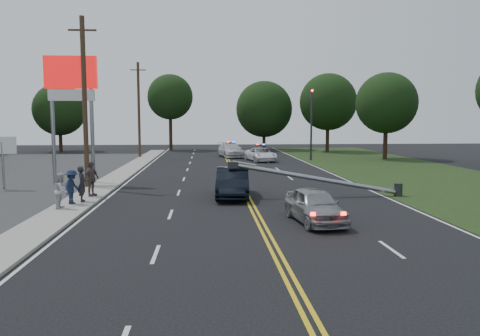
{
  "coord_description": "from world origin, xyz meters",
  "views": [
    {
      "loc": [
        -2.11,
        -16.08,
        4.12
      ],
      "look_at": [
        -0.47,
        6.9,
        1.7
      ],
      "focal_mm": 35.0,
      "sensor_mm": 36.0,
      "label": 1
    }
  ],
  "objects": [
    {
      "name": "bystander_b",
      "position": [
        -8.65,
        5.23,
        0.92
      ],
      "size": [
        0.61,
        0.78,
        1.6
      ],
      "primitive_type": "imported",
      "rotation": [
        0.0,
        0.0,
        1.57
      ],
      "color": "#BAB9BF",
      "rests_on": "sidewalk"
    },
    {
      "name": "pylon_sign",
      "position": [
        -10.5,
        14.0,
        6.0
      ],
      "size": [
        3.2,
        0.35,
        8.0
      ],
      "color": "gray",
      "rests_on": "ground"
    },
    {
      "name": "fallen_streetlight",
      "position": [
        4.19,
        8.0,
        0.92
      ],
      "size": [
        9.36,
        0.44,
        1.91
      ],
      "color": "#2D2D30",
      "rests_on": "ground"
    },
    {
      "name": "bystander_d",
      "position": [
        -8.11,
        8.44,
        1.04
      ],
      "size": [
        0.9,
        1.16,
        1.83
      ],
      "primitive_type": "imported",
      "rotation": [
        0.0,
        0.0,
        1.08
      ],
      "color": "#5F4E4C",
      "rests_on": "sidewalk"
    },
    {
      "name": "tree_9",
      "position": [
        16.22,
        30.79,
        5.73
      ],
      "size": [
        6.2,
        6.2,
        8.84
      ],
      "color": "black",
      "rests_on": "ground"
    },
    {
      "name": "tree_7",
      "position": [
        5.61,
        46.67,
        5.42
      ],
      "size": [
        7.52,
        7.52,
        9.18
      ],
      "color": "black",
      "rests_on": "ground"
    },
    {
      "name": "tree_8",
      "position": [
        13.15,
        42.18,
        6.24
      ],
      "size": [
        7.14,
        7.14,
        9.82
      ],
      "color": "black",
      "rests_on": "ground"
    },
    {
      "name": "ground",
      "position": [
        0.0,
        0.0,
        0.0
      ],
      "size": [
        120.0,
        120.0,
        0.0
      ],
      "primitive_type": "plane",
      "color": "black",
      "rests_on": "ground"
    },
    {
      "name": "centerline_yellow",
      "position": [
        0.0,
        10.0,
        0.01
      ],
      "size": [
        0.36,
        80.0,
        0.0
      ],
      "primitive_type": "cube",
      "color": "gold",
      "rests_on": "ground"
    },
    {
      "name": "tree_6",
      "position": [
        -6.87,
        46.57,
        6.99
      ],
      "size": [
        5.96,
        5.96,
        9.99
      ],
      "color": "black",
      "rests_on": "ground"
    },
    {
      "name": "bystander_a",
      "position": [
        -8.16,
        6.86,
        0.99
      ],
      "size": [
        0.55,
        0.71,
        1.73
      ],
      "primitive_type": "imported",
      "rotation": [
        0.0,
        0.0,
        1.8
      ],
      "color": "#222229",
      "rests_on": "sidewalk"
    },
    {
      "name": "waiting_sedan",
      "position": [
        2.16,
        2.03,
        0.69
      ],
      "size": [
        2.11,
        4.23,
        1.38
      ],
      "primitive_type": "imported",
      "rotation": [
        0.0,
        0.0,
        0.12
      ],
      "color": "gray",
      "rests_on": "ground"
    },
    {
      "name": "emergency_b",
      "position": [
        0.49,
        34.37,
        0.77
      ],
      "size": [
        3.07,
        5.62,
        1.54
      ],
      "primitive_type": "imported",
      "rotation": [
        0.0,
        0.0,
        0.18
      ],
      "color": "silver",
      "rests_on": "ground"
    },
    {
      "name": "emergency_a",
      "position": [
        3.16,
        29.34,
        0.65
      ],
      "size": [
        3.12,
        5.06,
        1.31
      ],
      "primitive_type": "imported",
      "rotation": [
        0.0,
        0.0,
        0.21
      ],
      "color": "white",
      "rests_on": "ground"
    },
    {
      "name": "utility_pole_mid",
      "position": [
        -9.2,
        12.0,
        5.08
      ],
      "size": [
        1.6,
        0.28,
        10.0
      ],
      "color": "#382619",
      "rests_on": "ground"
    },
    {
      "name": "small_sign",
      "position": [
        -14.0,
        12.0,
        2.33
      ],
      "size": [
        1.6,
        0.14,
        3.1
      ],
      "color": "gray",
      "rests_on": "ground"
    },
    {
      "name": "tree_5",
      "position": [
        -20.64,
        44.79,
        5.29
      ],
      "size": [
        6.53,
        6.53,
        8.57
      ],
      "color": "black",
      "rests_on": "ground"
    },
    {
      "name": "grass_verge",
      "position": [
        13.5,
        10.0,
        0.01
      ],
      "size": [
        12.0,
        80.0,
        0.01
      ],
      "primitive_type": "cube",
      "color": "black",
      "rests_on": "ground"
    },
    {
      "name": "utility_pole_far",
      "position": [
        -9.2,
        34.0,
        5.08
      ],
      "size": [
        1.6,
        0.28,
        10.0
      ],
      "color": "#382619",
      "rests_on": "ground"
    },
    {
      "name": "crashed_sedan",
      "position": [
        -0.76,
        8.33,
        0.78
      ],
      "size": [
        1.94,
        4.84,
        1.57
      ],
      "primitive_type": "imported",
      "rotation": [
        0.0,
        0.0,
        -0.06
      ],
      "color": "black",
      "rests_on": "ground"
    },
    {
      "name": "bystander_c",
      "position": [
        -8.47,
        6.23,
        0.93
      ],
      "size": [
        0.86,
        1.17,
        1.62
      ],
      "primitive_type": "imported",
      "rotation": [
        0.0,
        0.0,
        1.3
      ],
      "color": "#18233D",
      "rests_on": "sidewalk"
    },
    {
      "name": "traffic_signal",
      "position": [
        8.3,
        30.0,
        4.21
      ],
      "size": [
        0.28,
        0.41,
        7.05
      ],
      "color": "#2D2D30",
      "rests_on": "ground"
    },
    {
      "name": "sidewalk",
      "position": [
        -8.4,
        10.0,
        0.06
      ],
      "size": [
        1.8,
        70.0,
        0.12
      ],
      "primitive_type": "cube",
      "color": "gray",
      "rests_on": "ground"
    }
  ]
}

